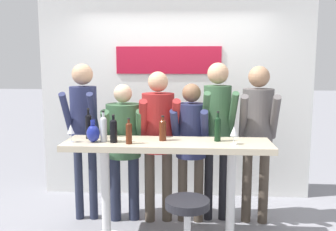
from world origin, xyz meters
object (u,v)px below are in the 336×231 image
at_px(person_center, 191,137).
at_px(wine_bottle_4, 218,128).
at_px(person_far_left, 84,122).
at_px(wine_bottle_3, 113,130).
at_px(person_center_left, 158,130).
at_px(decorative_vase, 93,133).
at_px(person_right, 257,127).
at_px(wine_bottle_1, 129,132).
at_px(wine_bottle_0, 89,125).
at_px(bar_stool, 187,225).
at_px(tasting_table, 167,161).
at_px(wine_glass_0, 234,132).
at_px(wine_glass_1, 71,130).
at_px(wine_bottle_5, 104,128).
at_px(wine_bottle_2, 163,129).
at_px(person_center_right, 217,122).
at_px(person_left, 124,138).

relative_size(person_center, wine_bottle_4, 5.30).
distance_m(person_far_left, wine_bottle_3, 0.74).
height_order(person_center_left, decorative_vase, person_center_left).
relative_size(person_right, wine_bottle_1, 7.08).
distance_m(person_far_left, wine_bottle_0, 0.45).
height_order(bar_stool, person_right, person_right).
distance_m(person_far_left, person_right, 1.96).
height_order(tasting_table, wine_glass_0, wine_glass_0).
xyz_separation_m(person_center_left, wine_bottle_3, (-0.39, -0.58, 0.11)).
distance_m(bar_stool, wine_glass_1, 1.45).
bearing_deg(decorative_vase, wine_glass_0, -0.44).
bearing_deg(wine_bottle_5, wine_bottle_2, 8.60).
bearing_deg(wine_bottle_2, wine_glass_0, -10.01).
bearing_deg(person_center, wine_bottle_1, -127.57).
bearing_deg(wine_bottle_1, wine_bottle_2, 28.30).
relative_size(bar_stool, wine_bottle_4, 2.25).
height_order(person_right, wine_bottle_5, person_right).
height_order(tasting_table, wine_bottle_1, wine_bottle_1).
height_order(wine_bottle_5, wine_glass_0, wine_bottle_5).
bearing_deg(person_center_right, person_right, -9.03).
xyz_separation_m(person_center, wine_bottle_4, (0.27, -0.48, 0.20)).
bearing_deg(wine_bottle_5, wine_bottle_4, 4.74).
bearing_deg(bar_stool, wine_bottle_5, 147.89).
xyz_separation_m(wine_bottle_0, wine_bottle_2, (0.77, -0.05, -0.02)).
bearing_deg(wine_bottle_0, wine_glass_1, -124.67).
xyz_separation_m(person_far_left, wine_bottle_4, (1.49, -0.45, 0.04)).
height_order(wine_bottle_3, wine_glass_1, wine_bottle_3).
distance_m(bar_stool, wine_bottle_2, 0.99).
bearing_deg(wine_bottle_4, wine_bottle_2, -179.40).
height_order(person_far_left, wine_glass_1, person_far_left).
bearing_deg(wine_glass_1, person_center, 27.72).
height_order(tasting_table, person_center_right, person_center_right).
height_order(person_left, person_center, person_center).
relative_size(person_center, person_center_right, 0.87).
bearing_deg(wine_bottle_4, person_center, 119.25).
height_order(person_right, wine_bottle_2, person_right).
height_order(person_left, wine_bottle_1, person_left).
xyz_separation_m(person_far_left, person_left, (0.46, 0.00, -0.18)).
bearing_deg(wine_bottle_0, wine_glass_0, -6.61).
bearing_deg(bar_stool, person_center_left, 108.06).
height_order(wine_bottle_0, wine_bottle_2, wine_bottle_0).
distance_m(person_right, wine_bottle_3, 1.62).
bearing_deg(wine_bottle_1, wine_bottle_3, 162.29).
bearing_deg(person_right, tasting_table, -145.64).
relative_size(wine_bottle_2, wine_glass_0, 1.44).
distance_m(person_far_left, wine_glass_1, 0.60).
relative_size(person_far_left, person_center_right, 0.99).
relative_size(person_center, wine_bottle_2, 6.30).
distance_m(wine_bottle_3, wine_bottle_4, 1.03).
bearing_deg(wine_bottle_2, bar_stool, -66.94).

